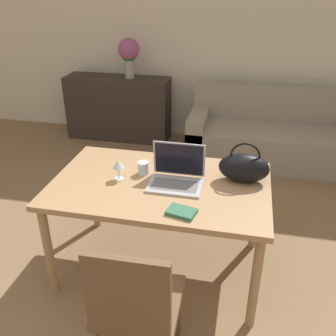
{
  "coord_description": "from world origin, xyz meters",
  "views": [
    {
      "loc": [
        0.64,
        -1.52,
        2.03
      ],
      "look_at": [
        0.17,
        0.66,
        0.87
      ],
      "focal_mm": 40.0,
      "sensor_mm": 36.0,
      "label": 1
    }
  ],
  "objects_px": {
    "drinking_glass": "(143,168)",
    "laptop": "(177,173)",
    "flower_vase": "(129,53)",
    "couch": "(273,137)",
    "handbag": "(244,167)",
    "chair": "(136,303)",
    "wine_glass": "(118,165)"
  },
  "relations": [
    {
      "from": "laptop",
      "to": "flower_vase",
      "type": "height_order",
      "value": "flower_vase"
    },
    {
      "from": "chair",
      "to": "drinking_glass",
      "type": "height_order",
      "value": "chair"
    },
    {
      "from": "laptop",
      "to": "wine_glass",
      "type": "xyz_separation_m",
      "value": [
        -0.4,
        -0.04,
        0.04
      ]
    },
    {
      "from": "couch",
      "to": "flower_vase",
      "type": "distance_m",
      "value": 2.06
    },
    {
      "from": "flower_vase",
      "to": "handbag",
      "type": "bearing_deg",
      "value": -56.1
    },
    {
      "from": "couch",
      "to": "handbag",
      "type": "bearing_deg",
      "value": -99.3
    },
    {
      "from": "couch",
      "to": "laptop",
      "type": "distance_m",
      "value": 2.32
    },
    {
      "from": "laptop",
      "to": "handbag",
      "type": "relative_size",
      "value": 1.05
    },
    {
      "from": "chair",
      "to": "flower_vase",
      "type": "xyz_separation_m",
      "value": [
        -1.03,
        3.26,
        0.64
      ]
    },
    {
      "from": "couch",
      "to": "chair",
      "type": "bearing_deg",
      "value": -105.2
    },
    {
      "from": "chair",
      "to": "drinking_glass",
      "type": "xyz_separation_m",
      "value": [
        -0.22,
        0.96,
        0.28
      ]
    },
    {
      "from": "laptop",
      "to": "flower_vase",
      "type": "xyz_separation_m",
      "value": [
        -1.08,
        2.38,
        0.33
      ]
    },
    {
      "from": "flower_vase",
      "to": "couch",
      "type": "bearing_deg",
      "value": -8.0
    },
    {
      "from": "chair",
      "to": "couch",
      "type": "distance_m",
      "value": 3.12
    },
    {
      "from": "wine_glass",
      "to": "flower_vase",
      "type": "distance_m",
      "value": 2.53
    },
    {
      "from": "drinking_glass",
      "to": "laptop",
      "type": "bearing_deg",
      "value": -15.43
    },
    {
      "from": "laptop",
      "to": "wine_glass",
      "type": "relative_size",
      "value": 2.47
    },
    {
      "from": "laptop",
      "to": "couch",
      "type": "bearing_deg",
      "value": 69.97
    },
    {
      "from": "drinking_glass",
      "to": "handbag",
      "type": "height_order",
      "value": "handbag"
    },
    {
      "from": "couch",
      "to": "drinking_glass",
      "type": "relative_size",
      "value": 22.0
    },
    {
      "from": "laptop",
      "to": "drinking_glass",
      "type": "relative_size",
      "value": 4.01
    },
    {
      "from": "couch",
      "to": "drinking_glass",
      "type": "xyz_separation_m",
      "value": [
        -1.03,
        -2.05,
        0.51
      ]
    },
    {
      "from": "laptop",
      "to": "wine_glass",
      "type": "height_order",
      "value": "laptop"
    },
    {
      "from": "drinking_glass",
      "to": "flower_vase",
      "type": "bearing_deg",
      "value": 109.51
    },
    {
      "from": "handbag",
      "to": "flower_vase",
      "type": "xyz_separation_m",
      "value": [
        -1.52,
        2.26,
        0.3
      ]
    },
    {
      "from": "laptop",
      "to": "drinking_glass",
      "type": "distance_m",
      "value": 0.27
    },
    {
      "from": "couch",
      "to": "laptop",
      "type": "relative_size",
      "value": 5.48
    },
    {
      "from": "couch",
      "to": "wine_glass",
      "type": "height_order",
      "value": "wine_glass"
    },
    {
      "from": "handbag",
      "to": "flower_vase",
      "type": "relative_size",
      "value": 0.7
    },
    {
      "from": "laptop",
      "to": "drinking_glass",
      "type": "xyz_separation_m",
      "value": [
        -0.26,
        0.07,
        -0.02
      ]
    },
    {
      "from": "drinking_glass",
      "to": "flower_vase",
      "type": "distance_m",
      "value": 2.47
    },
    {
      "from": "chair",
      "to": "flower_vase",
      "type": "bearing_deg",
      "value": 106.25
    }
  ]
}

